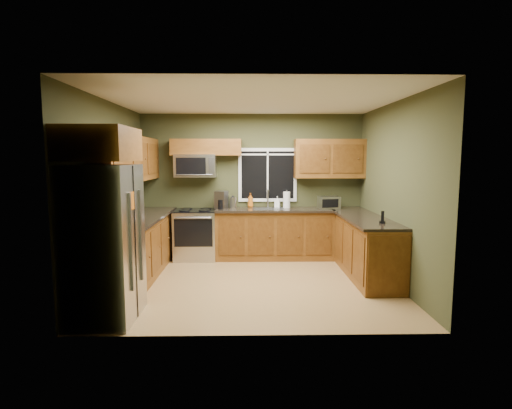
{
  "coord_description": "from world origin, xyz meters",
  "views": [
    {
      "loc": [
        -0.07,
        -5.85,
        1.88
      ],
      "look_at": [
        0.05,
        0.35,
        1.15
      ],
      "focal_mm": 28.0,
      "sensor_mm": 36.0,
      "label": 1
    }
  ],
  "objects_px": {
    "microwave": "(196,166)",
    "soap_bottle_a": "(250,200)",
    "toaster_oven": "(329,203)",
    "soap_bottle_b": "(277,202)",
    "kettle": "(233,202)",
    "cordless_phone": "(383,220)",
    "refrigerator": "(104,243)",
    "paper_towel_roll": "(287,200)",
    "range": "(196,234)",
    "coffee_maker": "(221,200)"
  },
  "relations": [
    {
      "from": "microwave",
      "to": "paper_towel_roll",
      "type": "bearing_deg",
      "value": -0.95
    },
    {
      "from": "toaster_oven",
      "to": "soap_bottle_b",
      "type": "relative_size",
      "value": 1.93
    },
    {
      "from": "refrigerator",
      "to": "paper_towel_roll",
      "type": "xyz_separation_m",
      "value": [
        2.39,
        2.88,
        0.19
      ]
    },
    {
      "from": "soap_bottle_a",
      "to": "range",
      "type": "bearing_deg",
      "value": -167.27
    },
    {
      "from": "soap_bottle_b",
      "to": "cordless_phone",
      "type": "bearing_deg",
      "value": -53.71
    },
    {
      "from": "kettle",
      "to": "soap_bottle_b",
      "type": "bearing_deg",
      "value": 2.73
    },
    {
      "from": "range",
      "to": "cordless_phone",
      "type": "distance_m",
      "value": 3.41
    },
    {
      "from": "microwave",
      "to": "coffee_maker",
      "type": "xyz_separation_m",
      "value": [
        0.48,
        -0.12,
        -0.64
      ]
    },
    {
      "from": "coffee_maker",
      "to": "paper_towel_roll",
      "type": "relative_size",
      "value": 0.98
    },
    {
      "from": "refrigerator",
      "to": "kettle",
      "type": "relative_size",
      "value": 7.47
    },
    {
      "from": "range",
      "to": "kettle",
      "type": "bearing_deg",
      "value": 12.84
    },
    {
      "from": "soap_bottle_b",
      "to": "kettle",
      "type": "bearing_deg",
      "value": -177.27
    },
    {
      "from": "paper_towel_roll",
      "to": "soap_bottle_a",
      "type": "height_order",
      "value": "paper_towel_roll"
    },
    {
      "from": "cordless_phone",
      "to": "soap_bottle_b",
      "type": "bearing_deg",
      "value": 126.29
    },
    {
      "from": "range",
      "to": "cordless_phone",
      "type": "bearing_deg",
      "value": -30.06
    },
    {
      "from": "range",
      "to": "soap_bottle_b",
      "type": "height_order",
      "value": "soap_bottle_b"
    },
    {
      "from": "soap_bottle_a",
      "to": "soap_bottle_b",
      "type": "xyz_separation_m",
      "value": [
        0.51,
        -0.03,
        -0.03
      ]
    },
    {
      "from": "range",
      "to": "kettle",
      "type": "xyz_separation_m",
      "value": [
        0.69,
        0.16,
        0.58
      ]
    },
    {
      "from": "microwave",
      "to": "paper_towel_roll",
      "type": "height_order",
      "value": "microwave"
    },
    {
      "from": "toaster_oven",
      "to": "soap_bottle_a",
      "type": "xyz_separation_m",
      "value": [
        -1.45,
        0.24,
        0.02
      ]
    },
    {
      "from": "refrigerator",
      "to": "paper_towel_roll",
      "type": "relative_size",
      "value": 5.35
    },
    {
      "from": "refrigerator",
      "to": "toaster_oven",
      "type": "bearing_deg",
      "value": 41.1
    },
    {
      "from": "range",
      "to": "paper_towel_roll",
      "type": "height_order",
      "value": "paper_towel_roll"
    },
    {
      "from": "range",
      "to": "soap_bottle_b",
      "type": "xyz_separation_m",
      "value": [
        1.53,
        0.2,
        0.58
      ]
    },
    {
      "from": "microwave",
      "to": "cordless_phone",
      "type": "xyz_separation_m",
      "value": [
        2.91,
        -1.82,
        -0.74
      ]
    },
    {
      "from": "coffee_maker",
      "to": "soap_bottle_b",
      "type": "relative_size",
      "value": 1.54
    },
    {
      "from": "coffee_maker",
      "to": "microwave",
      "type": "bearing_deg",
      "value": 166.13
    },
    {
      "from": "refrigerator",
      "to": "kettle",
      "type": "distance_m",
      "value": 3.24
    },
    {
      "from": "range",
      "to": "microwave",
      "type": "height_order",
      "value": "microwave"
    },
    {
      "from": "paper_towel_roll",
      "to": "cordless_phone",
      "type": "bearing_deg",
      "value": -55.95
    },
    {
      "from": "refrigerator",
      "to": "cordless_phone",
      "type": "bearing_deg",
      "value": 16.76
    },
    {
      "from": "cordless_phone",
      "to": "toaster_oven",
      "type": "bearing_deg",
      "value": 104.73
    },
    {
      "from": "toaster_oven",
      "to": "cordless_phone",
      "type": "xyz_separation_m",
      "value": [
        0.44,
        -1.67,
        -0.06
      ]
    },
    {
      "from": "microwave",
      "to": "cordless_phone",
      "type": "relative_size",
      "value": 4.24
    },
    {
      "from": "soap_bottle_b",
      "to": "cordless_phone",
      "type": "relative_size",
      "value": 1.19
    },
    {
      "from": "paper_towel_roll",
      "to": "soap_bottle_a",
      "type": "bearing_deg",
      "value": 169.79
    },
    {
      "from": "refrigerator",
      "to": "toaster_oven",
      "type": "distance_m",
      "value": 4.2
    },
    {
      "from": "microwave",
      "to": "paper_towel_roll",
      "type": "xyz_separation_m",
      "value": [
        1.7,
        -0.03,
        -0.64
      ]
    },
    {
      "from": "microwave",
      "to": "paper_towel_roll",
      "type": "relative_size",
      "value": 2.26
    },
    {
      "from": "kettle",
      "to": "refrigerator",
      "type": "bearing_deg",
      "value": -115.17
    },
    {
      "from": "soap_bottle_b",
      "to": "coffee_maker",
      "type": "bearing_deg",
      "value": -170.33
    },
    {
      "from": "toaster_oven",
      "to": "soap_bottle_b",
      "type": "height_order",
      "value": "toaster_oven"
    },
    {
      "from": "microwave",
      "to": "soap_bottle_a",
      "type": "xyz_separation_m",
      "value": [
        1.02,
        0.09,
        -0.65
      ]
    },
    {
      "from": "toaster_oven",
      "to": "cordless_phone",
      "type": "distance_m",
      "value": 1.73
    },
    {
      "from": "paper_towel_roll",
      "to": "cordless_phone",
      "type": "distance_m",
      "value": 2.17
    },
    {
      "from": "microwave",
      "to": "kettle",
      "type": "relative_size",
      "value": 3.15
    },
    {
      "from": "kettle",
      "to": "cordless_phone",
      "type": "bearing_deg",
      "value": -39.6
    },
    {
      "from": "refrigerator",
      "to": "range",
      "type": "distance_m",
      "value": 2.89
    },
    {
      "from": "refrigerator",
      "to": "range",
      "type": "relative_size",
      "value": 1.92
    },
    {
      "from": "cordless_phone",
      "to": "range",
      "type": "bearing_deg",
      "value": 149.94
    }
  ]
}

